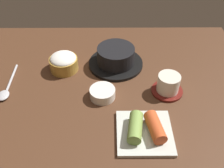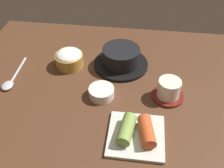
% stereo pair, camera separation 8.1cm
% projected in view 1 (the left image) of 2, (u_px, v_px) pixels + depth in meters
% --- Properties ---
extents(dining_table, '(1.00, 0.76, 0.02)m').
position_uv_depth(dining_table, '(106.00, 89.00, 0.85)').
color(dining_table, '#4C2D1C').
rests_on(dining_table, ground).
extents(stone_pot, '(0.19, 0.19, 0.07)m').
position_uv_depth(stone_pot, '(116.00, 57.00, 0.91)').
color(stone_pot, black).
rests_on(stone_pot, dining_table).
extents(rice_bowl, '(0.10, 0.10, 0.06)m').
position_uv_depth(rice_bowl, '(64.00, 62.00, 0.89)').
color(rice_bowl, '#B78C38').
rests_on(rice_bowl, dining_table).
extents(tea_cup_with_saucer, '(0.10, 0.10, 0.06)m').
position_uv_depth(tea_cup_with_saucer, '(168.00, 85.00, 0.81)').
color(tea_cup_with_saucer, maroon).
rests_on(tea_cup_with_saucer, dining_table).
extents(banchan_cup_center, '(0.08, 0.08, 0.03)m').
position_uv_depth(banchan_cup_center, '(102.00, 93.00, 0.80)').
color(banchan_cup_center, white).
rests_on(banchan_cup_center, dining_table).
extents(kimchi_plate, '(0.15, 0.15, 0.05)m').
position_uv_depth(kimchi_plate, '(145.00, 130.00, 0.69)').
color(kimchi_plate, silver).
rests_on(kimchi_plate, dining_table).
extents(spoon, '(0.04, 0.18, 0.01)m').
position_uv_depth(spoon, '(6.00, 90.00, 0.83)').
color(spoon, '#B7B7BC').
rests_on(spoon, dining_table).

